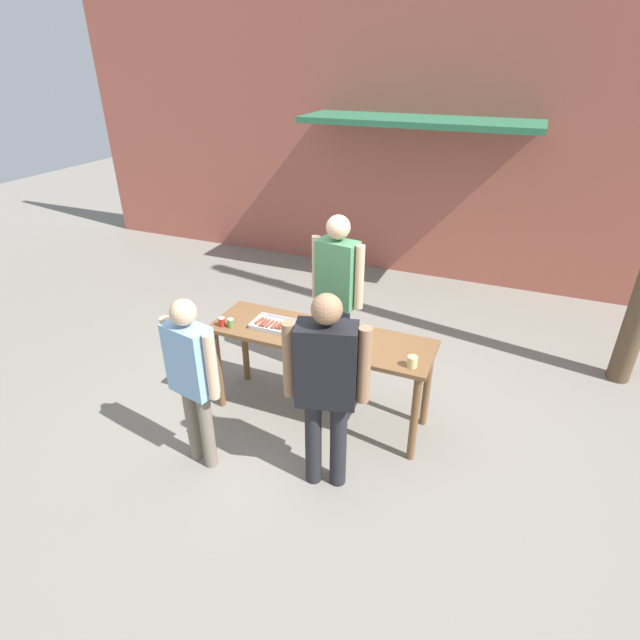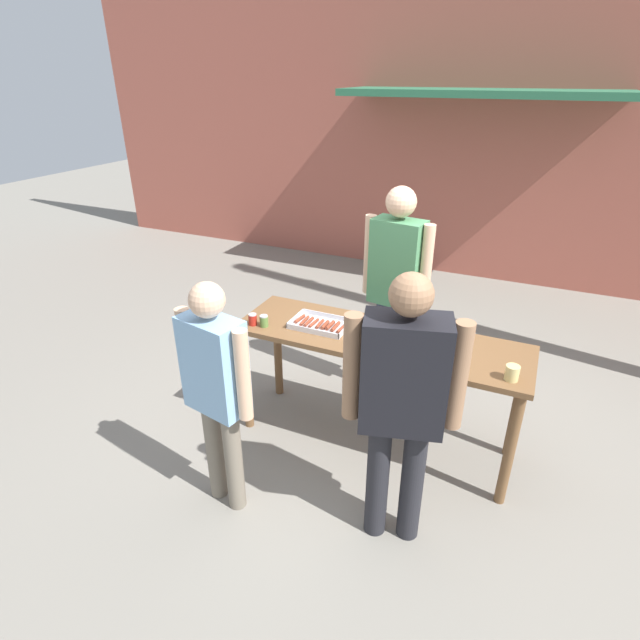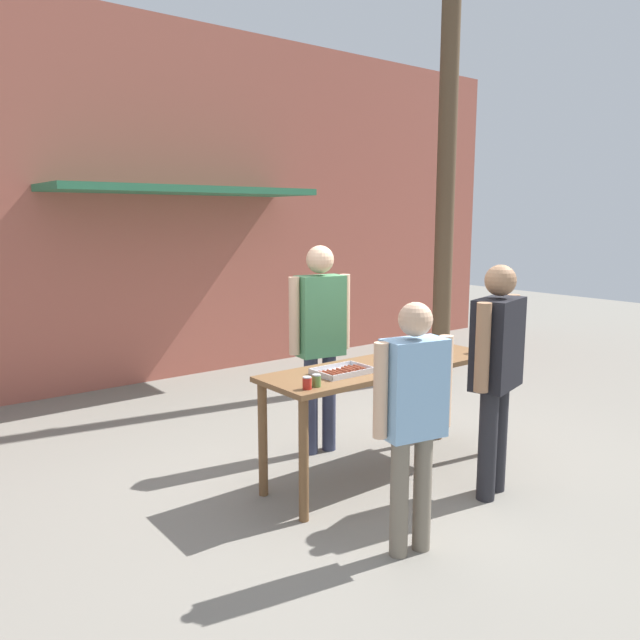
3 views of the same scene
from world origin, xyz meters
name	(u,v)px [view 3 (image 3 of 3)]	position (x,y,z in m)	size (l,w,h in m)	color
ground_plane	(381,473)	(0.00, 0.00, 0.00)	(24.00, 24.00, 0.00)	gray
building_facade_back	(167,203)	(0.00, 3.98, 2.26)	(12.00, 1.11, 4.50)	#A85647
serving_table	(383,380)	(0.00, 0.00, 0.79)	(2.11, 0.65, 0.93)	brown
food_tray_sausages	(342,372)	(-0.45, -0.03, 0.94)	(0.42, 0.28, 0.04)	silver
food_tray_buns	(407,358)	(0.25, -0.03, 0.95)	(0.41, 0.25, 0.06)	silver
condiment_jar_mustard	(307,383)	(-0.92, -0.21, 0.97)	(0.06, 0.06, 0.09)	#B22319
condiment_jar_ketchup	(316,381)	(-0.83, -0.20, 0.97)	(0.06, 0.06, 0.09)	#567A38
beer_cup	(476,348)	(0.91, -0.20, 0.97)	(0.09, 0.09, 0.10)	#DBC67A
person_server_behind_table	(320,330)	(-0.10, 0.70, 1.12)	(0.59, 0.29, 1.85)	#333851
person_customer_holding_hotdog	(413,407)	(-0.70, -1.00, 0.95)	(0.55, 0.28, 1.59)	#756B5B
person_customer_with_cup	(497,361)	(0.39, -0.80, 1.04)	(0.64, 0.36, 1.75)	#232328
utility_pole	(449,98)	(2.83, 1.86, 3.54)	(1.10, 0.24, 6.94)	brown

